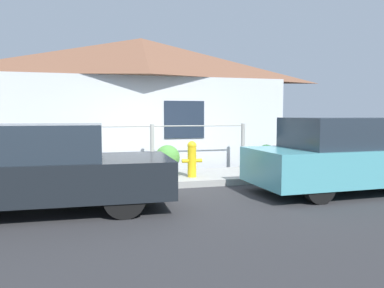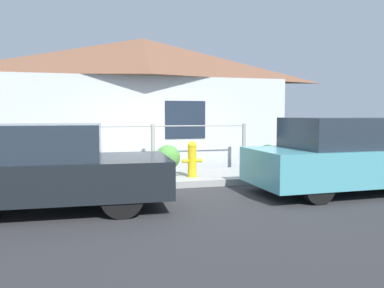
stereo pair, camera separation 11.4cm
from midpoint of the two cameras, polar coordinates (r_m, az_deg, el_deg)
ground_plane at (r=7.77m, az=-4.51°, el=-6.90°), size 60.00×60.00×0.00m
sidewalk at (r=8.60m, az=-5.63°, el=-5.32°), size 24.00×1.75×0.14m
house at (r=10.92m, az=-7.93°, el=11.82°), size 8.25×2.23×3.70m
fence at (r=9.22m, az=-6.43°, el=-0.22°), size 4.90×0.10×1.16m
car_left at (r=6.42m, az=-23.22°, el=-3.41°), size 4.21×1.84×1.38m
car_right at (r=8.09m, az=22.81°, el=-1.64°), size 4.24×1.75×1.48m
fire_hydrant at (r=8.34m, az=-0.40°, el=-2.18°), size 0.46×0.20×0.81m
potted_plant_near_hydrant at (r=8.68m, az=-4.13°, el=-2.15°), size 0.57×0.57×0.69m
potted_plant_by_fence at (r=8.81m, az=-17.69°, el=-2.66°), size 0.52×0.52×0.61m
potted_plant_corner at (r=9.91m, az=10.97°, el=-1.63°), size 0.48×0.48×0.62m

